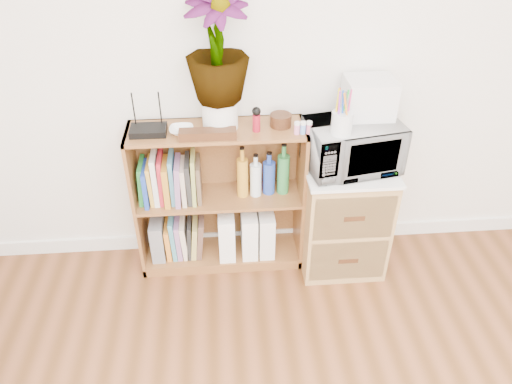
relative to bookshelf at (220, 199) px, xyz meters
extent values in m
cube|color=white|center=(0.35, 0.14, -0.42)|extent=(4.00, 0.02, 0.10)
cube|color=brown|center=(0.00, 0.00, 0.00)|extent=(1.00, 0.30, 0.95)
cube|color=#9E7542|center=(0.75, -0.08, -0.12)|extent=(0.50, 0.45, 0.70)
imported|color=white|center=(0.75, -0.08, 0.38)|extent=(0.56, 0.43, 0.28)
cylinder|color=silver|center=(0.65, -0.19, 0.58)|extent=(0.11, 0.11, 0.12)
cube|color=silver|center=(0.84, 0.01, 0.63)|extent=(0.26, 0.22, 0.21)
cube|color=black|center=(-0.36, -0.02, 0.49)|extent=(0.19, 0.13, 0.04)
imported|color=white|center=(-0.19, -0.03, 0.49)|extent=(0.13, 0.13, 0.03)
cylinder|color=white|center=(0.02, 0.02, 0.56)|extent=(0.19, 0.19, 0.16)
imported|color=#396D2B|center=(0.02, 0.02, 0.93)|extent=(0.33, 0.33, 0.58)
cube|color=#3D1E10|center=(-0.04, -0.10, 0.50)|extent=(0.30, 0.08, 0.05)
cylinder|color=maroon|center=(0.22, -0.04, 0.52)|extent=(0.04, 0.04, 0.10)
cylinder|color=#331A0D|center=(0.36, 0.01, 0.51)|extent=(0.12, 0.12, 0.07)
cube|color=pink|center=(0.47, -0.09, 0.50)|extent=(0.10, 0.04, 0.05)
cube|color=gray|center=(-0.40, 0.00, -0.27)|extent=(0.08, 0.21, 0.27)
cube|color=white|center=(0.03, -0.01, -0.25)|extent=(0.10, 0.25, 0.31)
cube|color=white|center=(0.17, -0.01, -0.25)|extent=(0.10, 0.25, 0.31)
cube|color=white|center=(0.28, -0.01, -0.26)|extent=(0.09, 0.24, 0.30)
cube|color=#228130|center=(-0.45, 0.00, 0.15)|extent=(0.04, 0.20, 0.24)
cube|color=#1C3BA8|center=(-0.42, 0.00, 0.14)|extent=(0.03, 0.20, 0.23)
cube|color=gold|center=(-0.39, 0.00, 0.15)|extent=(0.03, 0.20, 0.25)
cube|color=silver|center=(-0.36, 0.00, 0.18)|extent=(0.03, 0.20, 0.31)
cube|color=red|center=(-0.33, 0.00, 0.17)|extent=(0.03, 0.20, 0.29)
cube|color=#BD7E21|center=(-0.30, 0.00, 0.15)|extent=(0.03, 0.20, 0.26)
cube|color=teal|center=(-0.27, 0.00, 0.17)|extent=(0.03, 0.20, 0.29)
cube|color=#895F8E|center=(-0.24, 0.00, 0.16)|extent=(0.04, 0.20, 0.26)
cube|color=#C5AF99|center=(-0.20, 0.00, 0.15)|extent=(0.03, 0.20, 0.24)
cube|color=#292929|center=(-0.17, 0.00, 0.16)|extent=(0.03, 0.20, 0.27)
cube|color=#969E49|center=(-0.14, 0.00, 0.18)|extent=(0.03, 0.20, 0.30)
cube|color=brown|center=(-0.12, 0.00, 0.15)|extent=(0.02, 0.20, 0.25)
cylinder|color=gold|center=(0.14, 0.00, 0.18)|extent=(0.07, 0.07, 0.32)
cylinder|color=white|center=(0.22, 0.00, 0.16)|extent=(0.07, 0.07, 0.27)
cylinder|color=#2341A5|center=(0.30, 0.00, 0.16)|extent=(0.07, 0.07, 0.27)
cylinder|color=#2D7D3C|center=(0.38, 0.00, 0.19)|extent=(0.07, 0.07, 0.32)
cylinder|color=yellow|center=(0.47, 0.00, 0.18)|extent=(0.06, 0.06, 0.31)
cylinder|color=silver|center=(0.54, 0.00, 0.17)|extent=(0.07, 0.07, 0.29)
cube|color=orange|center=(-0.33, 0.00, -0.29)|extent=(0.04, 0.19, 0.23)
cube|color=teal|center=(-0.30, 0.00, -0.26)|extent=(0.04, 0.19, 0.29)
cube|color=#956597|center=(-0.27, 0.00, -0.28)|extent=(0.04, 0.19, 0.26)
cube|color=beige|center=(-0.24, 0.00, -0.28)|extent=(0.04, 0.19, 0.25)
cube|color=#242424|center=(-0.20, 0.00, -0.28)|extent=(0.04, 0.19, 0.25)
cube|color=tan|center=(-0.17, 0.00, -0.29)|extent=(0.05, 0.19, 0.24)
cube|color=brown|center=(-0.14, 0.00, -0.27)|extent=(0.06, 0.19, 0.27)
camera|label=1|loc=(0.02, -2.45, 1.77)|focal=35.00mm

